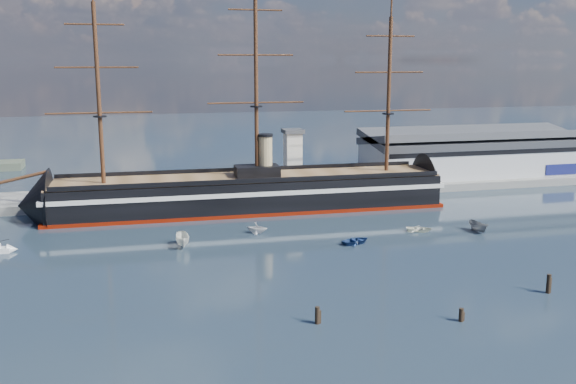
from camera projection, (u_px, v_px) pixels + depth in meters
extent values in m
plane|color=#283742|center=(320.00, 228.00, 132.26)|extent=(600.00, 600.00, 0.00)
cube|color=slate|center=(316.00, 192.00, 168.85)|extent=(180.00, 18.00, 2.00)
cube|color=#B7BABC|center=(473.00, 157.00, 182.93)|extent=(62.00, 20.00, 10.00)
cube|color=#3F4247|center=(474.00, 137.00, 181.80)|extent=(63.00, 21.00, 2.00)
cube|color=silver|center=(293.00, 161.00, 162.49)|extent=(4.00, 4.00, 14.00)
cube|color=#3F4247|center=(293.00, 131.00, 160.98)|extent=(5.00, 5.00, 1.00)
cube|color=black|center=(249.00, 193.00, 147.76)|extent=(88.35, 18.03, 7.00)
cube|color=silver|center=(249.00, 188.00, 147.52)|extent=(90.35, 18.31, 1.00)
cube|color=#681102|center=(249.00, 208.00, 148.49)|extent=(90.35, 18.27, 0.90)
cone|color=black|center=(34.00, 205.00, 136.49)|extent=(14.36, 16.00, 15.68)
cone|color=black|center=(433.00, 184.00, 159.15)|extent=(11.36, 15.93, 15.68)
cube|color=brown|center=(248.00, 177.00, 147.03)|extent=(88.32, 16.75, 0.40)
cube|color=black|center=(257.00, 171.00, 147.24)|extent=(10.14, 6.23, 2.50)
cylinder|color=tan|center=(265.00, 156.00, 147.02)|extent=(3.20, 3.20, 9.00)
cylinder|color=#381E0F|center=(4.00, 182.00, 134.08)|extent=(17.76, 1.11, 4.43)
cylinder|color=#381E0F|center=(99.00, 95.00, 135.37)|extent=(0.90, 0.90, 38.00)
cylinder|color=#381E0F|center=(256.00, 84.00, 143.25)|extent=(0.90, 0.90, 42.00)
cylinder|color=#381E0F|center=(389.00, 95.00, 151.65)|extent=(0.90, 0.90, 36.00)
imported|color=silver|center=(183.00, 247.00, 119.01)|extent=(7.64, 2.97, 3.03)
imported|color=navy|center=(356.00, 244.00, 121.03)|extent=(2.42, 3.81, 1.66)
imported|color=gray|center=(478.00, 232.00, 129.30)|extent=(6.66, 2.82, 2.61)
imported|color=silver|center=(257.00, 233.00, 128.39)|extent=(5.56, 7.27, 2.45)
imported|color=silver|center=(419.00, 231.00, 129.55)|extent=(2.28, 3.49, 1.51)
cylinder|color=black|center=(317.00, 324.00, 84.21)|extent=(0.64, 0.64, 3.05)
cylinder|color=black|center=(461.00, 321.00, 84.99)|extent=(0.64, 0.64, 2.51)
cylinder|color=black|center=(548.00, 293.00, 95.27)|extent=(0.64, 0.64, 3.63)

